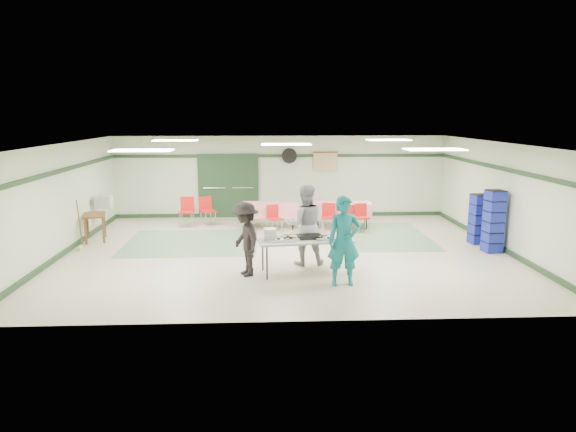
{
  "coord_description": "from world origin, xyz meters",
  "views": [
    {
      "loc": [
        -0.54,
        -12.54,
        3.4
      ],
      "look_at": [
        0.03,
        -0.3,
        0.96
      ],
      "focal_mm": 32.0,
      "sensor_mm": 36.0,
      "label": 1
    }
  ],
  "objects_px": {
    "chair_loose_a": "(207,208)",
    "broom": "(80,224)",
    "volunteer_dark": "(246,239)",
    "office_printer": "(104,202)",
    "dining_table_a": "(342,209)",
    "dining_table_b": "(270,209)",
    "chair_c": "(361,214)",
    "chair_a": "(347,215)",
    "crate_stack_blue_a": "(479,219)",
    "chair_loose_b": "(187,209)",
    "volunteer_teal": "(344,241)",
    "serving_table": "(305,241)",
    "volunteer_grey": "(305,225)",
    "printer_table": "(95,218)",
    "crate_stack_blue_b": "(494,221)",
    "chair_d": "(274,216)",
    "crate_stack_red": "(478,220)",
    "chair_b": "(329,214)"
  },
  "relations": [
    {
      "from": "chair_loose_b",
      "to": "crate_stack_red",
      "type": "height_order",
      "value": "crate_stack_red"
    },
    {
      "from": "chair_c",
      "to": "chair_loose_a",
      "type": "distance_m",
      "value": 4.75
    },
    {
      "from": "chair_loose_b",
      "to": "printer_table",
      "type": "distance_m",
      "value": 2.8
    },
    {
      "from": "volunteer_dark",
      "to": "office_printer",
      "type": "relative_size",
      "value": 3.6
    },
    {
      "from": "chair_a",
      "to": "chair_c",
      "type": "height_order",
      "value": "chair_c"
    },
    {
      "from": "chair_b",
      "to": "crate_stack_blue_a",
      "type": "height_order",
      "value": "crate_stack_blue_a"
    },
    {
      "from": "volunteer_dark",
      "to": "broom",
      "type": "bearing_deg",
      "value": -139.28
    },
    {
      "from": "volunteer_teal",
      "to": "chair_loose_a",
      "type": "xyz_separation_m",
      "value": [
        -3.37,
        5.85,
        -0.36
      ]
    },
    {
      "from": "volunteer_teal",
      "to": "volunteer_grey",
      "type": "bearing_deg",
      "value": 113.7
    },
    {
      "from": "volunteer_dark",
      "to": "chair_a",
      "type": "relative_size",
      "value": 2.01
    },
    {
      "from": "dining_table_a",
      "to": "crate_stack_blue_a",
      "type": "bearing_deg",
      "value": -26.67
    },
    {
      "from": "broom",
      "to": "dining_table_b",
      "type": "bearing_deg",
      "value": 19.77
    },
    {
      "from": "serving_table",
      "to": "office_printer",
      "type": "xyz_separation_m",
      "value": [
        -5.48,
        4.04,
        0.2
      ]
    },
    {
      "from": "chair_a",
      "to": "crate_stack_blue_b",
      "type": "height_order",
      "value": "crate_stack_blue_b"
    },
    {
      "from": "volunteer_grey",
      "to": "chair_c",
      "type": "height_order",
      "value": "volunteer_grey"
    },
    {
      "from": "serving_table",
      "to": "crate_stack_blue_b",
      "type": "distance_m",
      "value": 5.05
    },
    {
      "from": "chair_c",
      "to": "office_printer",
      "type": "distance_m",
      "value": 7.47
    },
    {
      "from": "volunteer_teal",
      "to": "chair_d",
      "type": "relative_size",
      "value": 2.26
    },
    {
      "from": "serving_table",
      "to": "chair_b",
      "type": "xyz_separation_m",
      "value": [
        1.01,
        3.97,
        -0.21
      ]
    },
    {
      "from": "office_printer",
      "to": "chair_d",
      "type": "bearing_deg",
      "value": -4.82
    },
    {
      "from": "dining_table_b",
      "to": "chair_c",
      "type": "height_order",
      "value": "chair_c"
    },
    {
      "from": "chair_d",
      "to": "crate_stack_red",
      "type": "relative_size",
      "value": 0.64
    },
    {
      "from": "volunteer_dark",
      "to": "volunteer_grey",
      "type": "bearing_deg",
      "value": 100.19
    },
    {
      "from": "broom",
      "to": "serving_table",
      "type": "bearing_deg",
      "value": -27.53
    },
    {
      "from": "volunteer_dark",
      "to": "printer_table",
      "type": "height_order",
      "value": "volunteer_dark"
    },
    {
      "from": "volunteer_grey",
      "to": "volunteer_teal",
      "type": "bearing_deg",
      "value": 111.34
    },
    {
      "from": "volunteer_teal",
      "to": "crate_stack_red",
      "type": "height_order",
      "value": "volunteer_teal"
    },
    {
      "from": "volunteer_grey",
      "to": "broom",
      "type": "bearing_deg",
      "value": -18.07
    },
    {
      "from": "volunteer_grey",
      "to": "crate_stack_blue_a",
      "type": "bearing_deg",
      "value": -163.05
    },
    {
      "from": "dining_table_a",
      "to": "chair_c",
      "type": "bearing_deg",
      "value": -43.11
    },
    {
      "from": "chair_loose_a",
      "to": "broom",
      "type": "height_order",
      "value": "broom"
    },
    {
      "from": "volunteer_dark",
      "to": "dining_table_b",
      "type": "xyz_separation_m",
      "value": [
        0.57,
        4.65,
        -0.23
      ]
    },
    {
      "from": "dining_table_b",
      "to": "chair_loose_b",
      "type": "height_order",
      "value": "chair_loose_b"
    },
    {
      "from": "volunteer_dark",
      "to": "chair_d",
      "type": "xyz_separation_m",
      "value": [
        0.68,
        4.08,
        -0.3
      ]
    },
    {
      "from": "chair_c",
      "to": "chair_d",
      "type": "xyz_separation_m",
      "value": [
        -2.58,
        -0.01,
        -0.01
      ]
    },
    {
      "from": "crate_stack_red",
      "to": "crate_stack_blue_b",
      "type": "xyz_separation_m",
      "value": [
        0.0,
        -0.91,
        0.15
      ]
    },
    {
      "from": "dining_table_a",
      "to": "crate_stack_red",
      "type": "distance_m",
      "value": 3.95
    },
    {
      "from": "volunteer_dark",
      "to": "dining_table_b",
      "type": "bearing_deg",
      "value": 152.42
    },
    {
      "from": "volunteer_teal",
      "to": "chair_loose_a",
      "type": "distance_m",
      "value": 6.76
    },
    {
      "from": "volunteer_dark",
      "to": "office_printer",
      "type": "xyz_separation_m",
      "value": [
        -4.2,
        4.16,
        0.12
      ]
    },
    {
      "from": "crate_stack_blue_b",
      "to": "office_printer",
      "type": "bearing_deg",
      "value": 166.1
    },
    {
      "from": "chair_d",
      "to": "chair_loose_b",
      "type": "bearing_deg",
      "value": 136.84
    },
    {
      "from": "chair_d",
      "to": "dining_table_b",
      "type": "bearing_deg",
      "value": 75.37
    },
    {
      "from": "volunteer_grey",
      "to": "crate_stack_red",
      "type": "bearing_deg",
      "value": -162.64
    },
    {
      "from": "chair_loose_b",
      "to": "broom",
      "type": "distance_m",
      "value": 3.49
    },
    {
      "from": "volunteer_dark",
      "to": "chair_loose_b",
      "type": "relative_size",
      "value": 1.73
    },
    {
      "from": "dining_table_a",
      "to": "chair_a",
      "type": "distance_m",
      "value": 0.59
    },
    {
      "from": "dining_table_a",
      "to": "office_printer",
      "type": "relative_size",
      "value": 4.12
    },
    {
      "from": "chair_c",
      "to": "broom",
      "type": "relative_size",
      "value": 0.64
    },
    {
      "from": "dining_table_b",
      "to": "crate_stack_blue_a",
      "type": "xyz_separation_m",
      "value": [
        5.53,
        -2.17,
        0.1
      ]
    }
  ]
}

